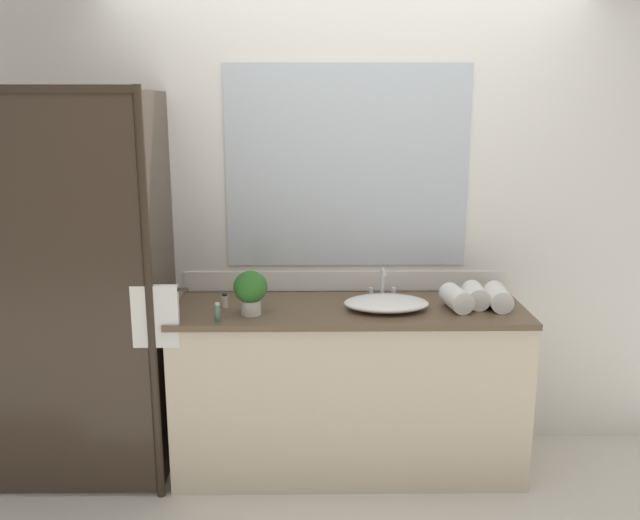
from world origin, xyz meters
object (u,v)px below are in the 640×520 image
at_px(potted_plant, 251,290).
at_px(rolled_towel_near_edge, 498,297).
at_px(amenity_bottle_lotion, 246,293).
at_px(amenity_bottle_body_wash, 225,301).
at_px(rolled_towel_middle, 475,295).
at_px(amenity_bottle_shampoo, 218,312).
at_px(faucet, 383,289).
at_px(sink_basin, 386,303).
at_px(rolled_towel_far_edge, 456,298).

relative_size(potted_plant, rolled_towel_near_edge, 0.94).
distance_m(amenity_bottle_lotion, amenity_bottle_body_wash, 0.18).
distance_m(amenity_bottle_lotion, rolled_towel_near_edge, 1.31).
height_order(amenity_bottle_lotion, rolled_towel_middle, rolled_towel_middle).
height_order(amenity_bottle_shampoo, amenity_bottle_body_wash, amenity_bottle_shampoo).
distance_m(faucet, rolled_towel_near_edge, 0.60).
bearing_deg(sink_basin, amenity_bottle_lotion, 165.59).
bearing_deg(potted_plant, amenity_bottle_shampoo, -144.73).
relative_size(potted_plant, amenity_bottle_lotion, 2.90).
bearing_deg(potted_plant, rolled_towel_middle, 6.30).
relative_size(amenity_bottle_shampoo, amenity_bottle_lotion, 1.22).
xyz_separation_m(amenity_bottle_body_wash, rolled_towel_middle, (1.29, 0.01, 0.02)).
height_order(faucet, amenity_bottle_body_wash, faucet).
distance_m(potted_plant, amenity_bottle_shampoo, 0.20).
bearing_deg(rolled_towel_middle, amenity_bottle_body_wash, -179.65).
distance_m(potted_plant, rolled_towel_near_edge, 1.26).
bearing_deg(rolled_towel_far_edge, rolled_towel_middle, 25.41).
bearing_deg(amenity_bottle_body_wash, amenity_bottle_shampoo, -91.27).
bearing_deg(sink_basin, rolled_towel_far_edge, -1.23).
bearing_deg(potted_plant, faucet, 21.60).
distance_m(amenity_bottle_body_wash, rolled_towel_far_edge, 1.18).
relative_size(faucet, rolled_towel_far_edge, 0.82).
xyz_separation_m(potted_plant, rolled_towel_far_edge, (1.03, 0.07, -0.07)).
height_order(amenity_bottle_lotion, rolled_towel_near_edge, rolled_towel_near_edge).
xyz_separation_m(sink_basin, potted_plant, (-0.68, -0.08, 0.10)).
height_order(sink_basin, amenity_bottle_lotion, amenity_bottle_lotion).
xyz_separation_m(potted_plant, rolled_towel_near_edge, (1.25, 0.10, -0.07)).
relative_size(potted_plant, rolled_towel_far_edge, 1.07).
distance_m(faucet, amenity_bottle_shampoo, 0.91).
bearing_deg(amenity_bottle_shampoo, rolled_towel_far_edge, 8.65).
relative_size(amenity_bottle_shampoo, rolled_towel_far_edge, 0.45).
xyz_separation_m(faucet, rolled_towel_middle, (0.46, -0.14, 0.00)).
relative_size(amenity_bottle_shampoo, rolled_towel_near_edge, 0.40).
xyz_separation_m(sink_basin, amenity_bottle_shampoo, (-0.83, -0.19, 0.01)).
bearing_deg(sink_basin, rolled_towel_middle, 5.51).
height_order(sink_basin, rolled_towel_middle, rolled_towel_middle).
height_order(sink_basin, faucet, faucet).
height_order(amenity_bottle_body_wash, rolled_towel_near_edge, rolled_towel_near_edge).
distance_m(faucet, rolled_towel_far_edge, 0.40).
height_order(potted_plant, amenity_bottle_lotion, potted_plant).
xyz_separation_m(sink_basin, faucet, (-0.00, 0.19, 0.02)).
height_order(sink_basin, rolled_towel_near_edge, rolled_towel_near_edge).
bearing_deg(rolled_towel_far_edge, amenity_bottle_shampoo, -171.35).
bearing_deg(potted_plant, rolled_towel_far_edge, 4.10).
xyz_separation_m(sink_basin, amenity_bottle_body_wash, (-0.82, 0.04, 0.00)).
distance_m(rolled_towel_middle, rolled_towel_far_edge, 0.12).
bearing_deg(amenity_bottle_shampoo, amenity_bottle_body_wash, 88.73).
height_order(potted_plant, amenity_bottle_body_wash, potted_plant).
bearing_deg(rolled_towel_near_edge, sink_basin, -178.36).
relative_size(sink_basin, potted_plant, 1.95).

